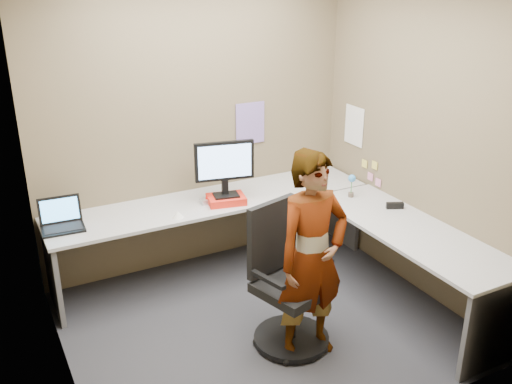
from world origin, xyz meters
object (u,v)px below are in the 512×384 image
monitor (225,164)px  office_chair (286,289)px  person (312,257)px  desk (286,229)px

monitor → office_chair: 1.30m
office_chair → person: (0.09, -0.20, 0.34)m
desk → office_chair: bearing=-120.5°
desk → monitor: monitor is taller
monitor → office_chair: size_ratio=0.48×
desk → office_chair: size_ratio=2.73×
desk → person: bearing=-109.1°
desk → office_chair: office_chair is taller
desk → person: size_ratio=1.89×
office_chair → person: bearing=-82.4°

